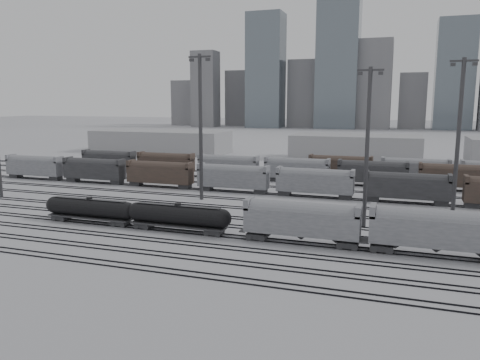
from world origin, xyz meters
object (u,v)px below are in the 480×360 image
(tank_car_b, at_px, (178,216))
(hopper_car_a, at_px, (301,219))
(hopper_car_b, at_px, (438,229))
(light_mast_c, at_px, (367,144))
(tank_car_a, at_px, (90,209))

(tank_car_b, distance_m, hopper_car_a, 17.96)
(hopper_car_b, xyz_separation_m, light_mast_c, (-9.31, 11.03, 8.90))
(tank_car_b, bearing_deg, hopper_car_a, 0.00)
(tank_car_b, relative_size, hopper_car_b, 1.02)
(hopper_car_b, relative_size, light_mast_c, 0.68)
(hopper_car_a, bearing_deg, light_mast_c, 56.85)
(tank_car_a, xyz_separation_m, tank_car_b, (15.04, -0.00, 0.06))
(hopper_car_a, distance_m, hopper_car_b, 16.52)
(light_mast_c, bearing_deg, hopper_car_a, -123.15)
(tank_car_a, distance_m, light_mast_c, 42.88)
(tank_car_a, height_order, light_mast_c, light_mast_c)
(hopper_car_a, bearing_deg, hopper_car_b, 0.00)
(tank_car_a, relative_size, light_mast_c, 0.68)
(tank_car_b, relative_size, hopper_car_a, 1.06)
(hopper_car_a, xyz_separation_m, hopper_car_b, (16.52, 0.00, 0.15))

